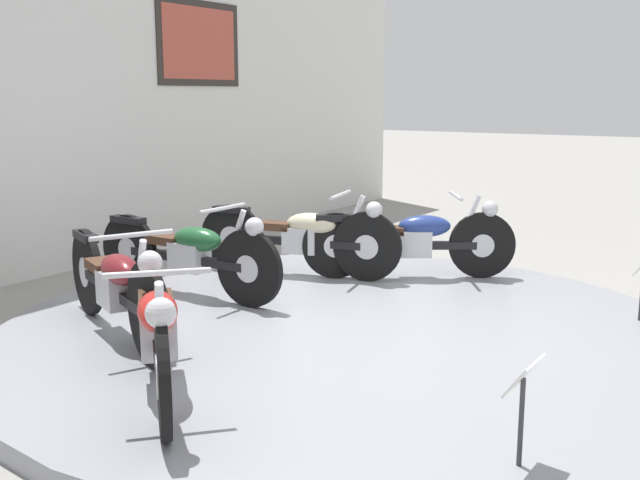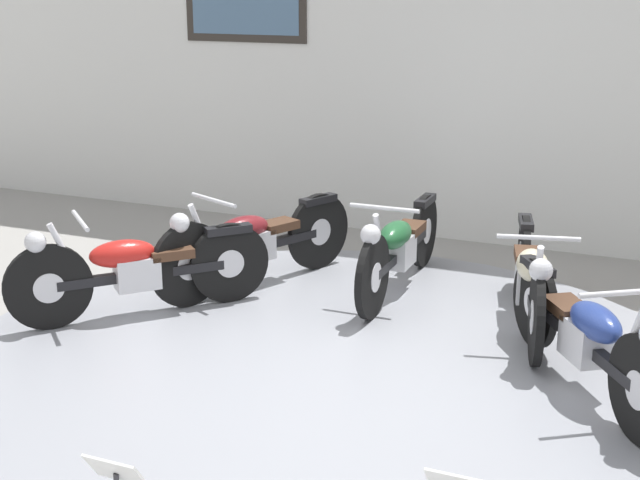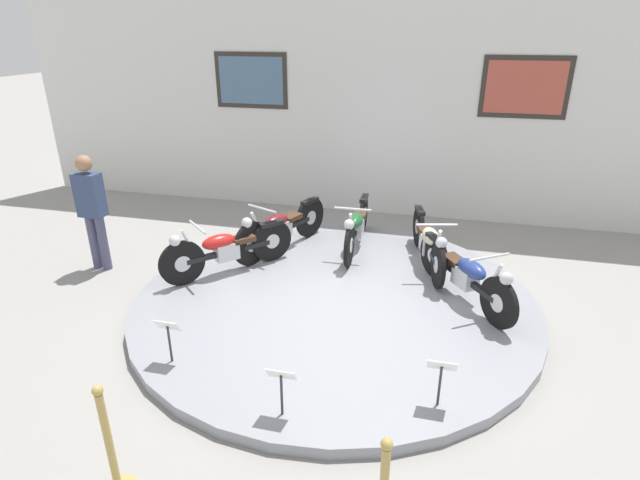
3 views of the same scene
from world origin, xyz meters
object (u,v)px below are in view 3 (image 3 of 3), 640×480
(motorcycle_red, at_px, (226,248))
(motorcycle_cream, at_px, (428,241))
(motorcycle_blue, at_px, (466,274))
(info_placard_front_centre, at_px, (281,381))
(motorcycle_green, at_px, (357,225))
(info_placard_front_right, at_px, (441,372))
(motorcycle_maroon, at_px, (281,227))
(info_placard_front_left, at_px, (168,331))
(stanchion_post_left_of_entry, at_px, (113,459))
(visitor_standing, at_px, (92,206))

(motorcycle_red, relative_size, motorcycle_cream, 0.77)
(motorcycle_blue, relative_size, info_placard_front_centre, 3.22)
(motorcycle_green, xyz_separation_m, motorcycle_blue, (1.60, -1.28, -0.01))
(motorcycle_red, distance_m, motorcycle_blue, 3.20)
(motorcycle_cream, xyz_separation_m, info_placard_front_right, (0.24, -2.93, -0.02))
(motorcycle_maroon, height_order, info_placard_front_centre, motorcycle_maroon)
(info_placard_front_centre, bearing_deg, info_placard_front_left, 161.21)
(motorcycle_maroon, bearing_deg, stanchion_post_left_of_entry, -88.69)
(info_placard_front_left, height_order, info_placard_front_centre, same)
(info_placard_front_left, height_order, visitor_standing, visitor_standing)
(motorcycle_blue, distance_m, stanchion_post_left_of_entry, 4.34)
(motorcycle_maroon, xyz_separation_m, stanchion_post_left_of_entry, (0.10, -4.37, -0.18))
(motorcycle_maroon, distance_m, info_placard_front_centre, 3.57)
(info_placard_front_left, distance_m, stanchion_post_left_of_entry, 1.49)
(motorcycle_red, xyz_separation_m, info_placard_front_left, (0.26, -2.03, -0.01))
(motorcycle_cream, bearing_deg, motorcycle_red, -161.55)
(motorcycle_maroon, xyz_separation_m, motorcycle_cream, (2.21, -0.00, -0.01))
(motorcycle_cream, xyz_separation_m, stanchion_post_left_of_entry, (-2.11, -4.37, -0.17))
(motorcycle_blue, bearing_deg, motorcycle_red, 179.92)
(motorcycle_maroon, height_order, motorcycle_green, motorcycle_maroon)
(motorcycle_maroon, distance_m, info_placard_front_left, 2.94)
(motorcycle_green, relative_size, stanchion_post_left_of_entry, 1.93)
(motorcycle_red, xyz_separation_m, motorcycle_blue, (3.20, -0.00, -0.01))
(motorcycle_green, xyz_separation_m, motorcycle_cream, (1.10, -0.37, 0.00))
(motorcycle_maroon, xyz_separation_m, info_placard_front_centre, (1.11, -3.39, -0.03))
(visitor_standing, bearing_deg, motorcycle_red, 2.29)
(motorcycle_maroon, relative_size, visitor_standing, 1.09)
(motorcycle_blue, bearing_deg, motorcycle_maroon, 161.41)
(motorcycle_red, height_order, stanchion_post_left_of_entry, stanchion_post_left_of_entry)
(motorcycle_blue, relative_size, info_placard_front_left, 3.22)
(motorcycle_cream, bearing_deg, motorcycle_maroon, 179.91)
(info_placard_front_right, bearing_deg, motorcycle_maroon, 129.91)
(motorcycle_cream, distance_m, motorcycle_blue, 1.04)
(visitor_standing, bearing_deg, motorcycle_blue, 0.82)
(motorcycle_red, relative_size, motorcycle_green, 0.76)
(stanchion_post_left_of_entry, bearing_deg, motorcycle_blue, 53.00)
(motorcycle_blue, bearing_deg, info_placard_front_right, -97.18)
(motorcycle_blue, xyz_separation_m, info_placard_front_centre, (-1.60, -2.48, -0.01))
(motorcycle_blue, xyz_separation_m, info_placard_front_right, (-0.25, -2.02, -0.01))
(motorcycle_cream, relative_size, info_placard_front_right, 3.79)
(motorcycle_green, distance_m, motorcycle_cream, 1.16)
(motorcycle_red, height_order, motorcycle_green, motorcycle_green)
(info_placard_front_right, bearing_deg, info_placard_front_centre, -161.21)
(motorcycle_cream, bearing_deg, info_placard_front_left, -129.87)
(motorcycle_green, height_order, info_placard_front_left, motorcycle_green)
(motorcycle_cream, height_order, info_placard_front_centre, motorcycle_cream)
(motorcycle_cream, height_order, info_placard_front_right, motorcycle_cream)
(motorcycle_green, relative_size, info_placard_front_left, 3.86)
(info_placard_front_centre, height_order, info_placard_front_right, same)
(motorcycle_maroon, bearing_deg, motorcycle_blue, -18.59)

